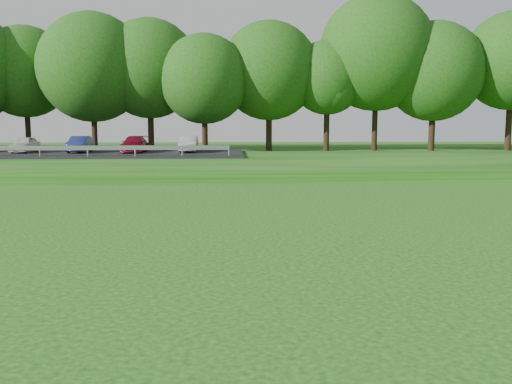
{
  "coord_description": "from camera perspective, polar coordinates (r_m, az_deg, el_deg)",
  "views": [
    {
      "loc": [
        -13.01,
        -9.73,
        3.29
      ],
      "look_at": [
        -12.28,
        5.6,
        1.3
      ],
      "focal_mm": 40.0,
      "sensor_mm": 36.0,
      "label": 1
    }
  ],
  "objects": [
    {
      "name": "berm",
      "position": [
        45.72,
        13.83,
        3.43
      ],
      "size": [
        130.0,
        30.0,
        0.6
      ],
      "primitive_type": "cube",
      "color": "#0C420C",
      "rests_on": "ground"
    },
    {
      "name": "walking_path",
      "position": [
        32.61,
        20.8,
        1.15
      ],
      "size": [
        130.0,
        1.6,
        0.04
      ],
      "primitive_type": "cube",
      "color": "gray",
      "rests_on": "ground"
    },
    {
      "name": "treeline",
      "position": [
        49.7,
        12.77,
        12.76
      ],
      "size": [
        104.0,
        7.0,
        15.0
      ],
      "primitive_type": null,
      "color": "#1A430F",
      "rests_on": "berm"
    },
    {
      "name": "parking_lot",
      "position": [
        43.96,
        -17.15,
        4.09
      ],
      "size": [
        24.0,
        9.0,
        1.38
      ],
      "color": "black",
      "rests_on": "berm"
    }
  ]
}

